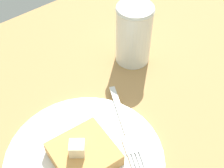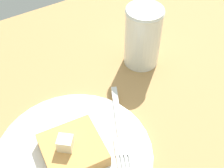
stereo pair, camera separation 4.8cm
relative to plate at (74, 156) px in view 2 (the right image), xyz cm
name	(u,v)px [view 2 (the right image)]	position (x,y,z in cm)	size (l,w,h in cm)	color
plate	(74,156)	(0.00, 0.00, 0.00)	(22.12, 22.12, 1.21)	silver
toast_slice_center	(73,150)	(0.00, 0.00, 1.62)	(7.74, 7.96, 2.20)	tan
butter_pat_primary	(65,143)	(0.15, 0.80, 3.72)	(2.00, 1.80, 2.00)	#F9ECC4
fork	(120,133)	(-0.53, -7.34, 0.70)	(15.04, 8.23, 0.36)	silver
syrup_jar	(143,39)	(11.91, -19.79, 4.41)	(6.53, 6.53, 11.15)	#42210A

